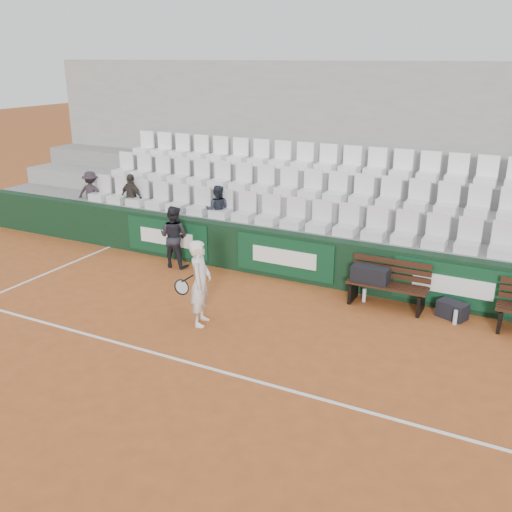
{
  "coord_description": "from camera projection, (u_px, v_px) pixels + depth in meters",
  "views": [
    {
      "loc": [
        4.41,
        -6.47,
        4.5
      ],
      "look_at": [
        -0.14,
        2.4,
        1.0
      ],
      "focal_mm": 40.0,
      "sensor_mm": 36.0,
      "label": 1
    }
  ],
  "objects": [
    {
      "name": "tennis_player",
      "position": [
        200.0,
        283.0,
        9.91
      ],
      "size": [
        0.76,
        0.65,
        1.55
      ],
      "color": "silver",
      "rests_on": "ground"
    },
    {
      "name": "ball_kid",
      "position": [
        174.0,
        237.0,
        12.7
      ],
      "size": [
        0.71,
        0.57,
        1.4
      ],
      "primitive_type": "imported",
      "rotation": [
        0.0,
        0.0,
        3.2
      ],
      "color": "black",
      "rests_on": "ground"
    },
    {
      "name": "seat_row_back",
      "position": [
        338.0,
        159.0,
        13.42
      ],
      "size": [
        11.9,
        0.44,
        0.63
      ],
      "primitive_type": "cube",
      "color": "white",
      "rests_on": "grandstand_tier_back"
    },
    {
      "name": "spectator_c",
      "position": [
        217.0,
        191.0,
        13.03
      ],
      "size": [
        0.68,
        0.61,
        1.17
      ],
      "primitive_type": "imported",
      "rotation": [
        0.0,
        0.0,
        3.48
      ],
      "color": "#1E242D",
      "rests_on": "grandstand_tier_front"
    },
    {
      "name": "sports_bag_left",
      "position": [
        370.0,
        274.0,
        10.78
      ],
      "size": [
        0.72,
        0.34,
        0.3
      ],
      "primitive_type": "cube",
      "rotation": [
        0.0,
        0.0,
        -0.05
      ],
      "color": "black",
      "rests_on": "bench_left"
    },
    {
      "name": "grandstand_tier_mid",
      "position": [
        323.0,
        228.0,
        13.26
      ],
      "size": [
        18.0,
        0.95,
        1.45
      ],
      "primitive_type": "cube",
      "color": "gray",
      "rests_on": "ground"
    },
    {
      "name": "back_barrier",
      "position": [
        299.0,
        258.0,
        11.98
      ],
      "size": [
        18.0,
        0.34,
        1.0
      ],
      "color": "black",
      "rests_on": "ground"
    },
    {
      "name": "spectator_a",
      "position": [
        90.0,
        176.0,
        14.67
      ],
      "size": [
        0.84,
        0.65,
        1.15
      ],
      "primitive_type": "imported",
      "rotation": [
        0.0,
        0.0,
        3.48
      ],
      "color": "black",
      "rests_on": "grandstand_tier_front"
    },
    {
      "name": "seat_row_front",
      "position": [
        306.0,
        215.0,
        12.12
      ],
      "size": [
        11.9,
        0.44,
        0.63
      ],
      "primitive_type": "cube",
      "color": "silver",
      "rests_on": "grandstand_tier_front"
    },
    {
      "name": "grandstand_tier_back",
      "position": [
        338.0,
        209.0,
        13.98
      ],
      "size": [
        18.0,
        0.95,
        1.9
      ],
      "primitive_type": "cube",
      "color": "gray",
      "rests_on": "ground"
    },
    {
      "name": "ground",
      "position": [
        193.0,
        364.0,
        8.82
      ],
      "size": [
        80.0,
        80.0,
        0.0
      ],
      "primitive_type": "plane",
      "color": "#A65325",
      "rests_on": "ground"
    },
    {
      "name": "water_bottle_near",
      "position": [
        364.0,
        295.0,
        11.02
      ],
      "size": [
        0.07,
        0.07,
        0.27
      ],
      "primitive_type": "cylinder",
      "color": "silver",
      "rests_on": "ground"
    },
    {
      "name": "court_baseline",
      "position": [
        193.0,
        364.0,
        8.82
      ],
      "size": [
        18.0,
        0.06,
        0.01
      ],
      "primitive_type": "cube",
      "color": "white",
      "rests_on": "ground"
    },
    {
      "name": "water_bottle_far",
      "position": [
        455.0,
        317.0,
        10.09
      ],
      "size": [
        0.07,
        0.07,
        0.27
      ],
      "primitive_type": "cylinder",
      "color": "#AFC0C7",
      "rests_on": "ground"
    },
    {
      "name": "sports_bag_ground",
      "position": [
        452.0,
        310.0,
        10.33
      ],
      "size": [
        0.59,
        0.47,
        0.31
      ],
      "primitive_type": "cube",
      "rotation": [
        0.0,
        0.0,
        -0.38
      ],
      "color": "black",
      "rests_on": "ground"
    },
    {
      "name": "bench_left",
      "position": [
        386.0,
        295.0,
        10.78
      ],
      "size": [
        1.5,
        0.56,
        0.45
      ],
      "primitive_type": "cube",
      "color": "#361B10",
      "rests_on": "ground"
    },
    {
      "name": "grandstand_rear_wall",
      "position": [
        348.0,
        155.0,
        14.09
      ],
      "size": [
        18.0,
        0.3,
        4.4
      ],
      "primitive_type": "cube",
      "color": "#989895",
      "rests_on": "ground"
    },
    {
      "name": "seat_row_mid",
      "position": [
        323.0,
        185.0,
        12.77
      ],
      "size": [
        11.9,
        0.44,
        0.63
      ],
      "primitive_type": "cube",
      "color": "silver",
      "rests_on": "grandstand_tier_mid"
    },
    {
      "name": "grandstand_tier_front",
      "position": [
        308.0,
        249.0,
        12.54
      ],
      "size": [
        18.0,
        0.95,
        1.0
      ],
      "primitive_type": "cube",
      "color": "gray",
      "rests_on": "ground"
    },
    {
      "name": "spectator_b",
      "position": [
        130.0,
        180.0,
        14.09
      ],
      "size": [
        0.74,
        0.39,
        1.21
      ],
      "primitive_type": "imported",
      "rotation": [
        0.0,
        0.0,
        3.01
      ],
      "color": "#2F2A26",
      "rests_on": "grandstand_tier_front"
    }
  ]
}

